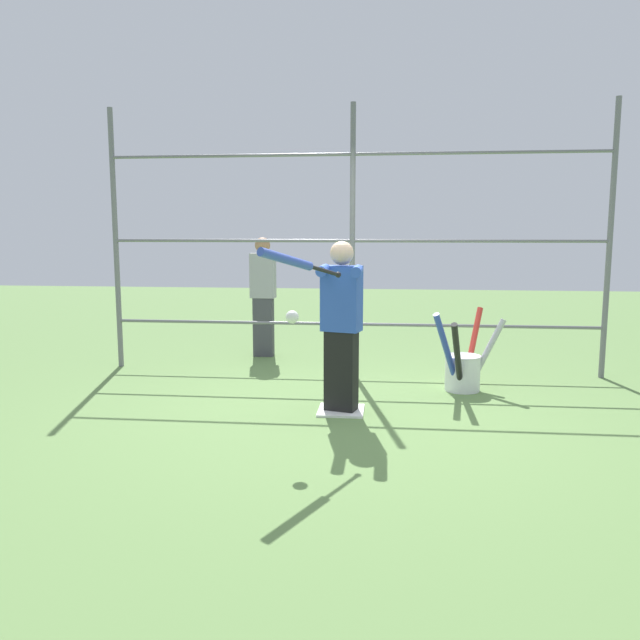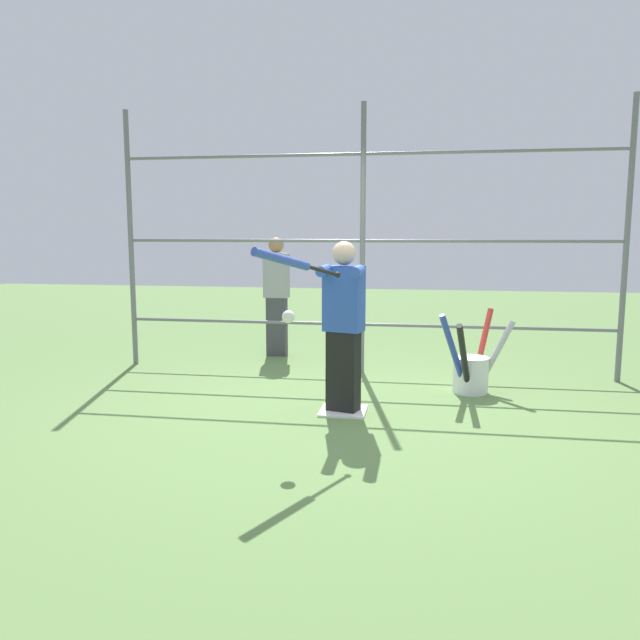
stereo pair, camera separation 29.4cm
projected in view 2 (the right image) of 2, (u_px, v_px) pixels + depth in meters
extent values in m
plane|color=#608447|center=(343.00, 412.00, 5.49)|extent=(24.00, 24.00, 0.00)
cube|color=white|center=(343.00, 411.00, 5.49)|extent=(0.40, 0.40, 0.02)
cylinder|color=slate|center=(627.00, 241.00, 6.40)|extent=(0.06, 0.06, 2.95)
cylinder|color=slate|center=(363.00, 241.00, 6.85)|extent=(0.06, 0.06, 2.95)
cylinder|color=slate|center=(131.00, 240.00, 7.29)|extent=(0.06, 0.06, 2.95)
cylinder|color=slate|center=(362.00, 324.00, 6.98)|extent=(5.45, 0.04, 0.04)
cylinder|color=slate|center=(363.00, 241.00, 6.85)|extent=(5.45, 0.04, 0.04)
cylinder|color=slate|center=(363.00, 154.00, 6.72)|extent=(5.45, 0.04, 0.04)
cube|color=black|center=(343.00, 372.00, 5.44)|extent=(0.30, 0.24, 0.72)
cube|color=#2D51B7|center=(344.00, 299.00, 5.35)|extent=(0.37, 0.27, 0.56)
sphere|color=beige|center=(344.00, 253.00, 5.30)|extent=(0.20, 0.20, 0.20)
cylinder|color=#2D51B7|center=(358.00, 271.00, 5.06)|extent=(0.09, 0.40, 0.09)
cylinder|color=#2D51B7|center=(325.00, 270.00, 5.18)|extent=(0.09, 0.40, 0.09)
sphere|color=black|center=(337.00, 275.00, 4.93)|extent=(0.05, 0.05, 0.05)
cylinder|color=black|center=(323.00, 271.00, 4.79)|extent=(0.22, 0.33, 0.11)
cylinder|color=#334CB2|center=(282.00, 259.00, 4.44)|extent=(0.34, 0.50, 0.19)
sphere|color=white|center=(288.00, 317.00, 4.58)|extent=(0.10, 0.10, 0.10)
cylinder|color=white|center=(470.00, 375.00, 6.13)|extent=(0.35, 0.35, 0.35)
torus|color=white|center=(471.00, 358.00, 6.11)|extent=(0.36, 0.36, 0.01)
cylinder|color=#B2B2B7|center=(495.00, 355.00, 6.08)|extent=(0.37, 0.08, 0.70)
cylinder|color=black|center=(464.00, 359.00, 5.83)|extent=(0.20, 0.52, 0.74)
cylinder|color=red|center=(482.00, 347.00, 6.31)|extent=(0.26, 0.43, 0.77)
cylinder|color=#334CB2|center=(454.00, 353.00, 5.93)|extent=(0.34, 0.37, 0.80)
cube|color=#3F3F47|center=(277.00, 326.00, 7.97)|extent=(0.25, 0.15, 0.75)
cube|color=#99999E|center=(276.00, 275.00, 7.87)|extent=(0.31, 0.17, 0.56)
sphere|color=#9E7051|center=(276.00, 245.00, 7.82)|extent=(0.19, 0.19, 0.19)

